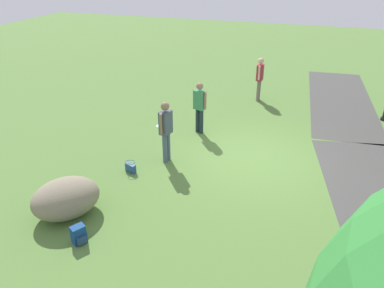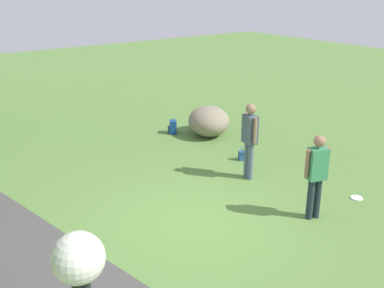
{
  "view_description": "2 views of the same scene",
  "coord_description": "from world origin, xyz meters",
  "px_view_note": "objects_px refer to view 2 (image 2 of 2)",
  "views": [
    {
      "loc": [
        9.84,
        1.43,
        5.41
      ],
      "look_at": [
        1.94,
        -1.23,
        1.2
      ],
      "focal_mm": 35.67,
      "sensor_mm": 36.0,
      "label": 1
    },
    {
      "loc": [
        -6.27,
        4.66,
        4.47
      ],
      "look_at": [
        1.07,
        -0.77,
        1.15
      ],
      "focal_mm": 42.97,
      "sensor_mm": 36.0,
      "label": 2
    }
  ],
  "objects_px": {
    "handbag_on_grass": "(245,155)",
    "backpack_by_boulder": "(173,127)",
    "frisbee_on_grass": "(357,198)",
    "lawn_boulder": "(209,121)",
    "woman_with_handbag": "(250,135)",
    "passerby_on_path": "(317,171)"
  },
  "relations": [
    {
      "from": "passerby_on_path",
      "to": "handbag_on_grass",
      "type": "xyz_separation_m",
      "value": [
        3.06,
        -1.01,
        -0.86
      ]
    },
    {
      "from": "backpack_by_boulder",
      "to": "frisbee_on_grass",
      "type": "height_order",
      "value": "backpack_by_boulder"
    },
    {
      "from": "handbag_on_grass",
      "to": "woman_with_handbag",
      "type": "bearing_deg",
      "value": 141.39
    },
    {
      "from": "lawn_boulder",
      "to": "woman_with_handbag",
      "type": "relative_size",
      "value": 1.09
    },
    {
      "from": "woman_with_handbag",
      "to": "backpack_by_boulder",
      "type": "relative_size",
      "value": 4.52
    },
    {
      "from": "backpack_by_boulder",
      "to": "lawn_boulder",
      "type": "bearing_deg",
      "value": -133.16
    },
    {
      "from": "frisbee_on_grass",
      "to": "handbag_on_grass",
      "type": "bearing_deg",
      "value": 8.01
    },
    {
      "from": "frisbee_on_grass",
      "to": "backpack_by_boulder",
      "type": "bearing_deg",
      "value": 6.85
    },
    {
      "from": "backpack_by_boulder",
      "to": "frisbee_on_grass",
      "type": "distance_m",
      "value": 6.03
    },
    {
      "from": "handbag_on_grass",
      "to": "backpack_by_boulder",
      "type": "bearing_deg",
      "value": 5.61
    },
    {
      "from": "woman_with_handbag",
      "to": "frisbee_on_grass",
      "type": "distance_m",
      "value": 2.68
    },
    {
      "from": "woman_with_handbag",
      "to": "passerby_on_path",
      "type": "relative_size",
      "value": 1.05
    },
    {
      "from": "lawn_boulder",
      "to": "frisbee_on_grass",
      "type": "xyz_separation_m",
      "value": [
        -5.23,
        0.08,
        -0.42
      ]
    },
    {
      "from": "handbag_on_grass",
      "to": "frisbee_on_grass",
      "type": "xyz_separation_m",
      "value": [
        -3.08,
        -0.43,
        -0.13
      ]
    },
    {
      "from": "handbag_on_grass",
      "to": "backpack_by_boulder",
      "type": "relative_size",
      "value": 0.88
    },
    {
      "from": "frisbee_on_grass",
      "to": "lawn_boulder",
      "type": "bearing_deg",
      "value": -0.88
    },
    {
      "from": "passerby_on_path",
      "to": "lawn_boulder",
      "type": "bearing_deg",
      "value": -16.27
    },
    {
      "from": "lawn_boulder",
      "to": "woman_with_handbag",
      "type": "height_order",
      "value": "woman_with_handbag"
    },
    {
      "from": "handbag_on_grass",
      "to": "backpack_by_boulder",
      "type": "xyz_separation_m",
      "value": [
        2.9,
        0.28,
        0.05
      ]
    },
    {
      "from": "lawn_boulder",
      "to": "passerby_on_path",
      "type": "height_order",
      "value": "passerby_on_path"
    },
    {
      "from": "lawn_boulder",
      "to": "backpack_by_boulder",
      "type": "xyz_separation_m",
      "value": [
        0.75,
        0.8,
        -0.24
      ]
    },
    {
      "from": "lawn_boulder",
      "to": "woman_with_handbag",
      "type": "bearing_deg",
      "value": 158.08
    }
  ]
}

